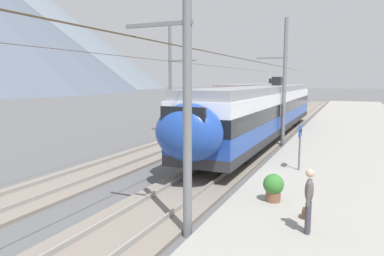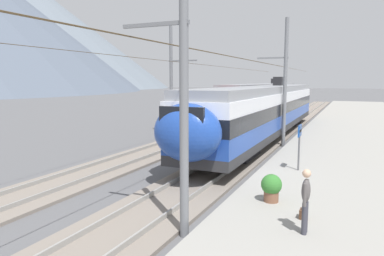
% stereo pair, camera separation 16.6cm
% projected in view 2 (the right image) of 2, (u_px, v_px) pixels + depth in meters
% --- Properties ---
extents(ground_plane, '(400.00, 400.00, 0.00)m').
position_uv_depth(ground_plane, '(233.00, 178.00, 15.48)').
color(ground_plane, '#565659').
extents(platform_slab, '(120.00, 8.63, 0.33)m').
position_uv_depth(platform_slab, '(367.00, 189.00, 13.27)').
color(platform_slab, gray).
rests_on(platform_slab, ground).
extents(track_near, '(120.00, 3.00, 0.28)m').
position_uv_depth(track_near, '(211.00, 174.00, 15.90)').
color(track_near, slate).
rests_on(track_near, ground).
extents(track_far, '(120.00, 3.00, 0.28)m').
position_uv_depth(track_far, '(120.00, 163.00, 17.95)').
color(track_far, slate).
rests_on(track_far, ground).
extents(train_near_platform, '(27.29, 3.01, 4.27)m').
position_uv_depth(train_near_platform, '(265.00, 109.00, 24.99)').
color(train_near_platform, '#2D2D30').
rests_on(train_near_platform, track_near).
extents(train_far_track, '(33.68, 2.89, 4.27)m').
position_uv_depth(train_far_track, '(265.00, 96.00, 46.28)').
color(train_far_track, '#2D2D30').
rests_on(train_far_track, track_far).
extents(catenary_mast_west, '(48.67, 1.97, 7.33)m').
position_uv_depth(catenary_mast_west, '(179.00, 95.00, 9.18)').
color(catenary_mast_west, slate).
rests_on(catenary_mast_west, ground).
extents(catenary_mast_mid, '(48.67, 1.97, 8.13)m').
position_uv_depth(catenary_mast_mid, '(283.00, 81.00, 22.32)').
color(catenary_mast_mid, slate).
rests_on(catenary_mast_mid, ground).
extents(catenary_mast_far_side, '(48.67, 2.27, 8.34)m').
position_uv_depth(catenary_mast_far_side, '(173.00, 80.00, 26.51)').
color(catenary_mast_far_side, slate).
rests_on(catenary_mast_far_side, ground).
extents(platform_sign, '(0.70, 0.08, 2.00)m').
position_uv_depth(platform_sign, '(300.00, 137.00, 15.27)').
color(platform_sign, '#59595B').
rests_on(platform_sign, platform_slab).
extents(passenger_walking, '(0.53, 0.22, 1.69)m').
position_uv_depth(passenger_walking, '(306.00, 198.00, 8.95)').
color(passenger_walking, '#383842').
rests_on(passenger_walking, platform_slab).
extents(handbag_beside_passenger, '(0.32, 0.18, 0.39)m').
position_uv_depth(handbag_beside_passenger, '(303.00, 214.00, 10.04)').
color(handbag_beside_passenger, '#472D1E').
rests_on(handbag_beside_passenger, platform_slab).
extents(potted_plant_platform_edge, '(0.67, 0.67, 0.91)m').
position_uv_depth(potted_plant_platform_edge, '(271.00, 186.00, 11.38)').
color(potted_plant_platform_edge, brown).
rests_on(potted_plant_platform_edge, platform_slab).
extents(mountain_right_ridge, '(182.85, 182.85, 70.52)m').
position_uv_depth(mountain_right_ridge, '(12.00, 27.00, 206.16)').
color(mountain_right_ridge, slate).
rests_on(mountain_right_ridge, ground).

